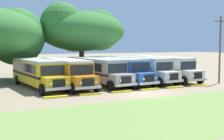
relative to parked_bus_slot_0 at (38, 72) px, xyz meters
The scene contains 16 objects.
ground_plane 11.13m from the parked_bus_slot_0, 47.28° to the right, with size 220.00×220.00×0.00m, color #937F60.
foreground_grass_strip 16.96m from the parked_bus_slot_0, 63.72° to the right, with size 80.00×10.01×0.01m, color olive.
parked_bus_slot_0 is the anchor object (origin of this frame).
parked_bus_slot_1 2.85m from the parked_bus_slot_0, 11.12° to the right, with size 2.73×10.85×2.82m.
parked_bus_slot_2 6.14m from the parked_bus_slot_0, ahead, with size 3.54×10.97×2.82m.
parked_bus_slot_3 8.83m from the parked_bus_slot_0, ahead, with size 3.25×10.92×2.82m.
parked_bus_slot_4 11.81m from the parked_bus_slot_0, ahead, with size 3.35×10.94×2.82m.
parked_bus_slot_5 14.94m from the parked_bus_slot_0, ahead, with size 3.16×10.90×2.82m.
curb_wheelstop_0 6.68m from the parked_bus_slot_0, 90.86° to the right, with size 2.00×0.36×0.15m, color yellow.
curb_wheelstop_1 7.30m from the parked_bus_slot_0, 65.75° to the right, with size 2.00×0.36×0.15m, color yellow.
curb_wheelstop_2 8.95m from the parked_bus_slot_0, 47.51° to the right, with size 2.00×0.36×0.15m, color yellow.
curb_wheelstop_3 11.20m from the parked_bus_slot_0, 35.90° to the right, with size 2.00×0.36×0.15m, color yellow.
curb_wheelstop_4 13.75m from the parked_bus_slot_0, 28.43° to the right, with size 2.00×0.36×0.15m, color yellow.
curb_wheelstop_5 16.47m from the parked_bus_slot_0, 23.38° to the right, with size 2.00×0.36×0.15m, color yellow.
broad_shade_tree 13.33m from the parked_bus_slot_0, 48.29° to the left, with size 12.27×11.71×9.74m.
utility_pole 19.73m from the parked_bus_slot_0, 17.66° to the right, with size 1.80×0.20×7.41m.
Camera 1 is at (-14.44, -21.72, 4.31)m, focal length 47.97 mm.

